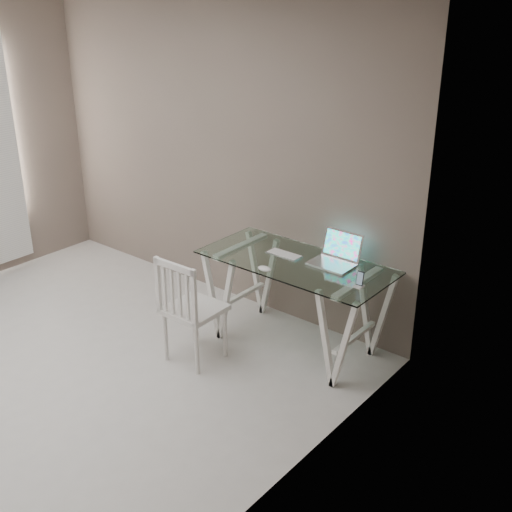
% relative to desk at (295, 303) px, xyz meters
% --- Properties ---
extents(desk, '(1.50, 0.70, 0.75)m').
position_rel_desk_xyz_m(desk, '(0.00, 0.00, 0.00)').
color(desk, silver).
rests_on(desk, ground).
extents(chair, '(0.41, 0.41, 0.88)m').
position_rel_desk_xyz_m(chair, '(-0.49, -0.70, 0.10)').
color(chair, silver).
rests_on(chair, ground).
extents(laptop, '(0.33, 0.29, 0.23)m').
position_rel_desk_xyz_m(laptop, '(0.25, 0.17, 0.42)').
color(laptop, silver).
rests_on(laptop, desk).
extents(keyboard, '(0.29, 0.12, 0.01)m').
position_rel_desk_xyz_m(keyboard, '(-0.14, 0.04, 0.37)').
color(keyboard, silver).
rests_on(keyboard, desk).
extents(mouse, '(0.11, 0.07, 0.04)m').
position_rel_desk_xyz_m(mouse, '(-0.08, -0.29, 0.38)').
color(mouse, white).
rests_on(mouse, desk).
extents(phone_dock, '(0.06, 0.06, 0.12)m').
position_rel_desk_xyz_m(phone_dock, '(0.61, -0.08, 0.40)').
color(phone_dock, white).
rests_on(phone_dock, desk).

